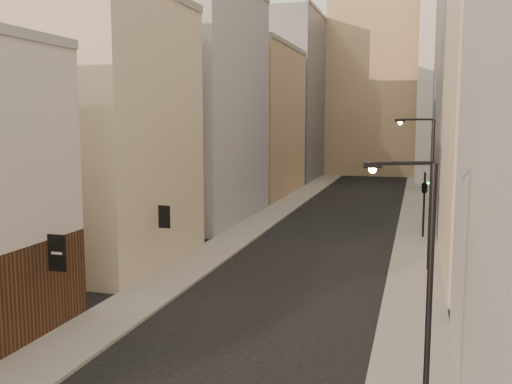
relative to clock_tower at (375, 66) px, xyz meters
name	(u,v)px	position (x,y,z in m)	size (l,w,h in m)	color
sidewalk_left	(293,201)	(-5.50, -37.00, -17.56)	(3.00, 140.00, 0.15)	gray
sidewalk_right	(417,206)	(7.50, -37.00, -17.56)	(3.00, 140.00, 0.15)	gray
left_bldg_beige	(106,134)	(-11.00, -66.00, -9.63)	(8.00, 12.00, 16.00)	#BCAC90
left_bldg_grey	(201,106)	(-11.00, -50.00, -7.63)	(8.00, 16.00, 20.00)	gray
left_bldg_tan	(257,123)	(-11.00, -32.00, -9.13)	(8.00, 18.00, 17.00)	tan
left_bldg_wingrid	(293,98)	(-11.00, -12.00, -5.63)	(8.00, 20.00, 24.00)	gray
right_bldg_wingrid	(486,73)	(13.00, -42.00, -4.63)	(8.00, 20.00, 26.00)	gray
clock_tower	(375,66)	(0.00, 0.00, 0.00)	(14.00, 14.00, 44.90)	tan
white_tower	(450,47)	(11.00, -14.00, 0.97)	(8.00, 8.00, 41.50)	silver
streetlamp_near	(423,281)	(7.69, -81.21, -13.19)	(1.94, 0.90, 7.78)	black
streetlamp_mid	(427,185)	(8.01, -63.11, -12.53)	(2.23, 1.02, 8.94)	black
traffic_light_right	(425,186)	(7.97, -53.41, -13.68)	(0.85, 0.85, 5.00)	black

